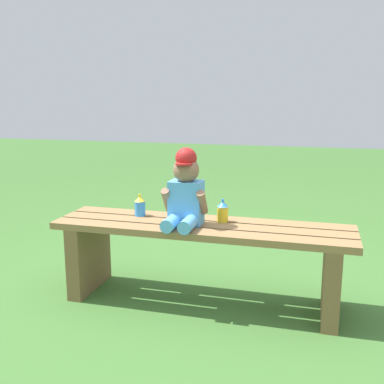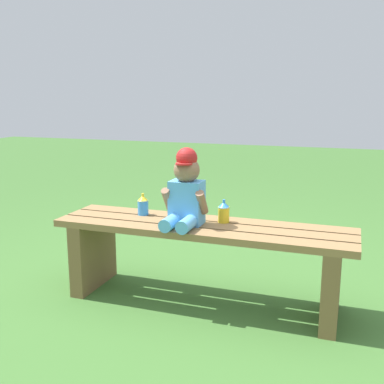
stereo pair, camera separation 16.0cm
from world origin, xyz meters
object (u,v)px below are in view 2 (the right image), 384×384
park_bench (202,249)px  sippy_cup_left (143,205)px  sippy_cup_right (224,212)px  child_figure (186,192)px

park_bench → sippy_cup_left: (-0.38, 0.07, 0.20)m
sippy_cup_left → sippy_cup_right: same height
child_figure → sippy_cup_left: (-0.30, 0.11, -0.12)m
child_figure → sippy_cup_left: bearing=159.8°
park_bench → child_figure: 0.33m
park_bench → sippy_cup_left: bearing=169.1°
child_figure → sippy_cup_right: bearing=31.8°
park_bench → sippy_cup_left: size_ratio=12.73×
park_bench → sippy_cup_right: (0.10, 0.07, 0.20)m
park_bench → child_figure: bearing=-155.4°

